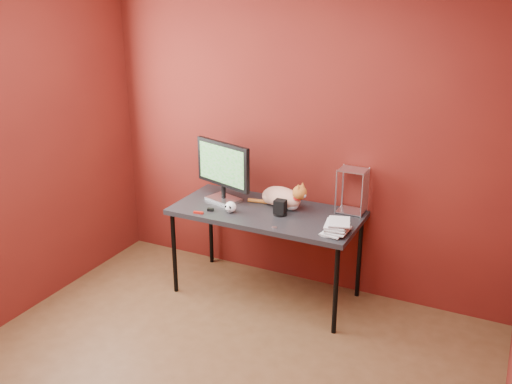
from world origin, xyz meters
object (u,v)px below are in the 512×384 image
at_px(desk, 266,216).
at_px(book_stack, 330,164).
at_px(cat, 282,197).
at_px(speaker, 280,208).
at_px(monitor, 223,168).
at_px(skull_mug, 231,207).

xyz_separation_m(desk, book_stack, (0.57, -0.16, 0.56)).
bearing_deg(cat, speaker, -56.55).
bearing_deg(monitor, book_stack, 5.49).
bearing_deg(cat, skull_mug, -123.24).
height_order(desk, skull_mug, skull_mug).
distance_m(cat, skull_mug, 0.43).
height_order(monitor, speaker, monitor).
xyz_separation_m(cat, speaker, (0.05, -0.16, -0.03)).
relative_size(speaker, book_stack, 0.12).
bearing_deg(skull_mug, monitor, 133.64).
height_order(desk, book_stack, book_stack).
relative_size(desk, speaker, 12.14).
relative_size(monitor, speaker, 4.55).
height_order(skull_mug, speaker, speaker).
xyz_separation_m(desk, monitor, (-0.42, 0.05, 0.33)).
bearing_deg(monitor, desk, 10.62).
bearing_deg(skull_mug, cat, 44.87).
bearing_deg(book_stack, desk, 163.96).
bearing_deg(desk, skull_mug, -146.47).
bearing_deg(monitor, cat, 26.15).
height_order(desk, speaker, speaker).
relative_size(desk, book_stack, 1.46).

